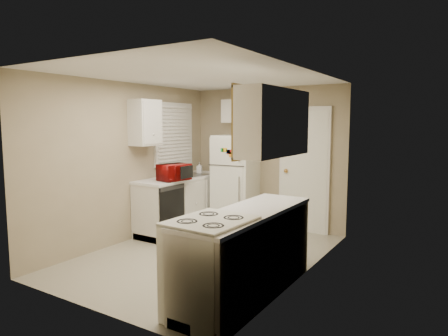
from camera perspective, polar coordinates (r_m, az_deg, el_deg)
The scene contains 19 objects.
floor at distance 5.59m, azimuth -2.78°, elevation -12.29°, with size 3.80×3.80×0.00m, color #BEB8A0.
ceiling at distance 5.33m, azimuth -2.93°, elevation 12.95°, with size 3.80×3.80×0.00m, color white.
wall_left at distance 6.23m, azimuth -13.48°, elevation 0.79°, with size 3.80×3.80×0.00m, color tan.
wall_right at distance 4.68m, azimuth 11.37°, elevation -1.01°, with size 3.80×3.80×0.00m, color tan.
wall_back at distance 6.97m, azimuth 6.12°, elevation 1.51°, with size 2.80×2.80×0.00m, color tan.
wall_front at distance 3.94m, azimuth -18.87°, elevation -2.62°, with size 2.80×2.80×0.00m, color tan.
left_counter at distance 6.81m, azimuth -6.10°, elevation -4.98°, with size 0.60×1.80×0.90m, color silver.
dishwasher at distance 6.17m, azimuth -7.43°, elevation -5.83°, with size 0.03×0.58×0.72m, color black.
sink at distance 6.86m, azimuth -5.37°, elevation -1.42°, with size 0.54×0.74×0.16m, color gray.
microwave at distance 6.26m, azimuth -7.15°, elevation -0.44°, with size 0.26×0.47×0.31m, color maroon.
soap_bottle at distance 7.23m, azimuth -3.53°, elevation 0.12°, with size 0.09×0.09×0.19m, color white.
window_blinds at distance 6.96m, azimuth -7.14°, elevation 4.79°, with size 0.10×0.98×1.08m, color silver.
upper_cabinet_left at distance 6.26m, azimuth -11.21°, elevation 6.37°, with size 0.30×0.45×0.70m, color silver.
refrigerator at distance 6.92m, azimuth 1.71°, elevation -1.87°, with size 0.65×0.64×1.59m, color white.
cabinet_over_fridge at distance 6.99m, azimuth 2.68°, elevation 8.12°, with size 0.70×0.30×0.40m, color silver.
interior_door at distance 6.67m, azimuth 11.36°, elevation -0.35°, with size 0.86×0.06×2.08m, color white.
right_counter at distance 4.25m, azimuth 3.36°, elevation -12.02°, with size 0.60×2.00×0.90m, color silver.
stove at distance 3.79m, azimuth -1.87°, elevation -14.10°, with size 0.62×0.77×0.94m, color white.
upper_cabinet_right at distance 4.24m, azimuth 7.23°, elevation 6.44°, with size 0.30×1.20×0.70m, color silver.
Camera 1 is at (3.03, -4.34, 1.80)m, focal length 32.00 mm.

